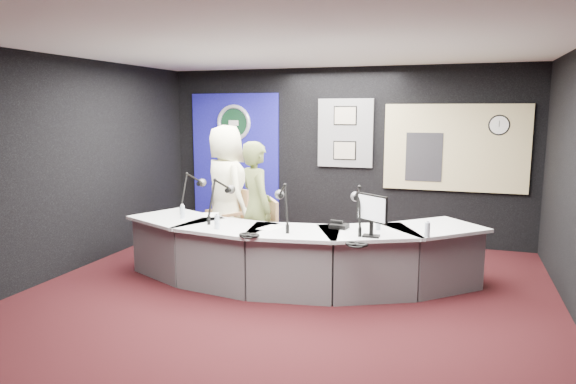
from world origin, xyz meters
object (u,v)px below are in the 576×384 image
(person_man, at_px, (226,190))
(person_woman, at_px, (256,208))
(armchair_left, at_px, (227,222))
(broadcast_desk, at_px, (293,254))
(armchair_right, at_px, (257,238))

(person_man, distance_m, person_woman, 1.04)
(armchair_left, bearing_deg, person_woman, -10.48)
(broadcast_desk, bearing_deg, armchair_left, 143.78)
(armchair_right, bearing_deg, person_woman, 0.00)
(armchair_right, relative_size, person_woman, 0.53)
(armchair_left, relative_size, person_man, 0.50)
(armchair_right, bearing_deg, broadcast_desk, 30.62)
(broadcast_desk, relative_size, person_woman, 2.61)
(armchair_left, xyz_separation_m, armchair_right, (0.76, -0.70, -0.01))
(armchair_right, height_order, person_man, person_man)
(armchair_left, height_order, person_man, person_man)
(person_woman, bearing_deg, broadcast_desk, -161.60)
(armchair_left, distance_m, person_man, 0.48)
(broadcast_desk, height_order, person_woman, person_woman)
(armchair_left, bearing_deg, person_man, 0.00)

